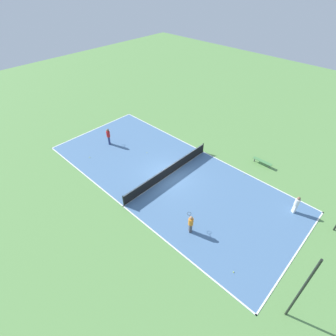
{
  "coord_description": "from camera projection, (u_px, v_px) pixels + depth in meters",
  "views": [
    {
      "loc": [
        12.83,
        12.28,
        15.34
      ],
      "look_at": [
        0.0,
        0.0,
        0.9
      ],
      "focal_mm": 28.0,
      "sensor_mm": 36.0,
      "label": 1
    }
  ],
  "objects": [
    {
      "name": "player_coach_red",
      "position": [
        108.0,
        135.0,
        26.75
      ],
      "size": [
        0.8,
        0.96,
        1.78
      ],
      "rotation": [
        0.0,
        0.0,
        4.11
      ],
      "color": "navy",
      "rests_on": "court_surface"
    },
    {
      "name": "player_near_white",
      "position": [
        296.0,
        204.0,
        19.57
      ],
      "size": [
        0.48,
        0.48,
        1.59
      ],
      "rotation": [
        0.0,
        0.0,
        4.25
      ],
      "color": "white",
      "rests_on": "court_surface"
    },
    {
      "name": "tennis_ball_left_sideline",
      "position": [
        147.0,
        153.0,
        26.11
      ],
      "size": [
        0.07,
        0.07,
        0.07
      ],
      "primitive_type": "sphere",
      "color": "#CCE033",
      "rests_on": "court_surface"
    },
    {
      "name": "tennis_ball_midcourt",
      "position": [
        90.0,
        157.0,
        25.5
      ],
      "size": [
        0.07,
        0.07,
        0.07
      ],
      "primitive_type": "sphere",
      "color": "#CCE033",
      "rests_on": "court_surface"
    },
    {
      "name": "bench",
      "position": [
        262.0,
        161.0,
        24.45
      ],
      "size": [
        0.36,
        1.83,
        0.45
      ],
      "rotation": [
        0.0,
        0.0,
        1.57
      ],
      "color": "#4C8C4C",
      "rests_on": "ground_plane"
    },
    {
      "name": "court_surface",
      "position": [
        168.0,
        176.0,
        23.45
      ],
      "size": [
        10.31,
        23.29,
        0.02
      ],
      "color": "#4C729E",
      "rests_on": "ground_plane"
    },
    {
      "name": "player_center_orange",
      "position": [
        191.0,
        223.0,
        18.16
      ],
      "size": [
        0.83,
        0.94,
        1.58
      ],
      "rotation": [
        0.0,
        0.0,
        4.06
      ],
      "color": "#4C4C51",
      "rests_on": "court_surface"
    },
    {
      "name": "ground_plane",
      "position": [
        168.0,
        176.0,
        23.46
      ],
      "size": [
        80.0,
        80.0,
        0.0
      ],
      "primitive_type": "plane",
      "color": "#60934C"
    },
    {
      "name": "tennis_ball_right_alley",
      "position": [
        244.0,
        174.0,
        23.53
      ],
      "size": [
        0.07,
        0.07,
        0.07
      ],
      "primitive_type": "sphere",
      "color": "#CCE033",
      "rests_on": "court_surface"
    },
    {
      "name": "tennis_ball_far_baseline",
      "position": [
        233.0,
        272.0,
        16.26
      ],
      "size": [
        0.07,
        0.07,
        0.07
      ],
      "primitive_type": "sphere",
      "color": "#CCE033",
      "rests_on": "court_surface"
    },
    {
      "name": "tennis_net",
      "position": [
        168.0,
        171.0,
        23.11
      ],
      "size": [
        10.11,
        0.1,
        1.05
      ],
      "color": "black",
      "rests_on": "court_surface"
    },
    {
      "name": "fence_post_back_right",
      "position": [
        301.0,
        291.0,
        12.71
      ],
      "size": [
        0.12,
        0.12,
        5.4
      ],
      "color": "black",
      "rests_on": "ground_plane"
    }
  ]
}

